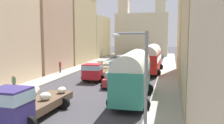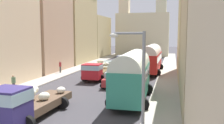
{
  "view_description": "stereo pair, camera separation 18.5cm",
  "coord_description": "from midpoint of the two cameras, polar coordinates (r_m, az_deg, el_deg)",
  "views": [
    {
      "loc": [
        7.61,
        -7.89,
        5.61
      ],
      "look_at": [
        0.0,
        22.71,
        1.95
      ],
      "focal_mm": 38.23,
      "sensor_mm": 36.0,
      "label": 1
    },
    {
      "loc": [
        7.79,
        -7.84,
        5.61
      ],
      "look_at": [
        0.0,
        22.71,
        1.95
      ],
      "focal_mm": 38.23,
      "sensor_mm": 36.0,
      "label": 2
    }
  ],
  "objects": [
    {
      "name": "pedestrian_0",
      "position": [
        24.9,
        -22.61,
        -4.61
      ],
      "size": [
        0.55,
        0.55,
        1.73
      ],
      "color": "#413B3F",
      "rests_on": "ground"
    },
    {
      "name": "sidewalk_left",
      "position": [
        38.34,
        -9.15,
        -1.78
      ],
      "size": [
        2.5,
        70.0,
        0.14
      ],
      "primitive_type": "cube",
      "color": "#9B958C",
      "rests_on": "ground"
    },
    {
      "name": "parked_bus_1",
      "position": [
        35.3,
        9.12,
        1.09
      ],
      "size": [
        3.42,
        9.64,
        4.1
      ],
      "color": "red",
      "rests_on": "ground"
    },
    {
      "name": "building_left_4",
      "position": [
        59.88,
        -4.3,
        6.0
      ],
      "size": [
        5.08,
        11.92,
        9.96
      ],
      "color": "tan",
      "rests_on": "ground"
    },
    {
      "name": "building_left_2",
      "position": [
        37.82,
        -15.93,
        6.96
      ],
      "size": [
        5.17,
        9.57,
        12.01
      ],
      "color": "tan",
      "rests_on": "ground"
    },
    {
      "name": "ground_plane",
      "position": [
        36.14,
        1.49,
        -2.31
      ],
      "size": [
        154.0,
        154.0,
        0.0
      ],
      "primitive_type": "plane",
      "color": "#3B383D"
    },
    {
      "name": "car_2",
      "position": [
        56.79,
        4.24,
        1.66
      ],
      "size": [
        2.21,
        3.83,
        1.4
      ],
      "color": "#3C8DCF",
      "rests_on": "ground"
    },
    {
      "name": "streetlamp_near",
      "position": [
        11.39,
        6.41,
        -4.14
      ],
      "size": [
        1.73,
        0.28,
        5.76
      ],
      "color": "gray",
      "rests_on": "ground"
    },
    {
      "name": "distant_church",
      "position": [
        64.26,
        7.14,
        7.1
      ],
      "size": [
        13.52,
        7.23,
        17.89
      ],
      "color": "beige",
      "rests_on": "ground"
    },
    {
      "name": "building_right_2",
      "position": [
        33.05,
        19.71,
        8.12
      ],
      "size": [
        5.27,
        12.96,
        13.33
      ],
      "color": "tan",
      "rests_on": "ground"
    },
    {
      "name": "building_right_1",
      "position": [
        19.89,
        23.02,
        4.06
      ],
      "size": [
        5.09,
        11.72,
        9.76
      ],
      "color": "tan",
      "rests_on": "ground"
    },
    {
      "name": "car_4",
      "position": [
        36.85,
        4.57,
        -1.03
      ],
      "size": [
        2.26,
        4.1,
        1.42
      ],
      "color": "silver",
      "rests_on": "ground"
    },
    {
      "name": "car_6",
      "position": [
        50.79,
        7.68,
        1.14
      ],
      "size": [
        2.4,
        4.27,
        1.62
      ],
      "color": "black",
      "rests_on": "ground"
    },
    {
      "name": "pedestrian_1",
      "position": [
        35.05,
        -12.46,
        -0.99
      ],
      "size": [
        0.46,
        0.46,
        1.84
      ],
      "color": "#3F403B",
      "rests_on": "ground"
    },
    {
      "name": "building_left_3",
      "position": [
        48.23,
        -8.7,
        8.43
      ],
      "size": [
        5.08,
        12.33,
        14.35
      ],
      "color": "tan",
      "rests_on": "ground"
    },
    {
      "name": "car_1",
      "position": [
        46.41,
        1.94,
        0.66
      ],
      "size": [
        2.39,
        4.43,
        1.56
      ],
      "color": "#27262C",
      "rests_on": "ground"
    },
    {
      "name": "car_0",
      "position": [
        35.94,
        -1.52,
        -1.07
      ],
      "size": [
        2.38,
        4.12,
        1.61
      ],
      "color": "beige",
      "rests_on": "ground"
    },
    {
      "name": "cargo_truck_0",
      "position": [
        16.36,
        -20.2,
        -9.14
      ],
      "size": [
        3.09,
        7.22,
        2.54
      ],
      "color": "navy",
      "rests_on": "ground"
    },
    {
      "name": "parked_bus_0",
      "position": [
        20.04,
        4.7,
        -2.87
      ],
      "size": [
        3.45,
        8.24,
        4.19
      ],
      "color": "#308C73",
      "rests_on": "ground"
    },
    {
      "name": "car_5",
      "position": [
        44.43,
        5.99,
        0.33
      ],
      "size": [
        2.39,
        3.86,
        1.53
      ],
      "color": "#B12620",
      "rests_on": "ground"
    },
    {
      "name": "car_3",
      "position": [
        25.88,
        -0.07,
        -4.09
      ],
      "size": [
        2.29,
        4.17,
        1.61
      ],
      "color": "#AB2B2D",
      "rests_on": "ground"
    },
    {
      "name": "sidewalk_right",
      "position": [
        35.31,
        13.07,
        -2.58
      ],
      "size": [
        2.5,
        70.0,
        0.14
      ],
      "primitive_type": "cube",
      "color": "#AFAA9C",
      "rests_on": "ground"
    },
    {
      "name": "cargo_truck_1",
      "position": [
        29.54,
        -3.95,
        -2.05
      ],
      "size": [
        3.04,
        6.86,
        2.33
      ],
      "color": "red",
      "rests_on": "ground"
    }
  ]
}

